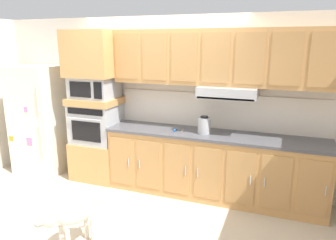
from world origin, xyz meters
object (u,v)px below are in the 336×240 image
at_px(built_in_oven, 97,123).
at_px(screwdriver, 175,130).
at_px(microwave, 95,87).
at_px(dog, 71,215).
at_px(refrigerator, 41,120).
at_px(electric_kettle, 204,125).

relative_size(built_in_oven, screwdriver, 5.13).
height_order(microwave, screwdriver, microwave).
bearing_deg(microwave, dog, -66.02).
height_order(built_in_oven, dog, built_in_oven).
distance_m(built_in_oven, screwdriver, 1.33).
bearing_deg(dog, screwdriver, -177.37).
distance_m(refrigerator, microwave, 1.19).
relative_size(refrigerator, microwave, 2.73).
relative_size(electric_kettle, dog, 0.32).
xyz_separation_m(electric_kettle, dog, (-0.97, -1.66, -0.64)).
xyz_separation_m(microwave, screwdriver, (1.33, -0.07, -0.53)).
bearing_deg(electric_kettle, dog, -120.36).
bearing_deg(refrigerator, built_in_oven, 3.72).
xyz_separation_m(screwdriver, electric_kettle, (0.40, 0.03, 0.10)).
bearing_deg(electric_kettle, screwdriver, -176.31).
distance_m(refrigerator, built_in_oven, 1.04).
height_order(refrigerator, microwave, refrigerator).
distance_m(microwave, dog, 2.15).
bearing_deg(built_in_oven, microwave, -0.77).
bearing_deg(built_in_oven, electric_kettle, -1.57).
bearing_deg(microwave, screwdriver, -3.15).
height_order(screwdriver, electric_kettle, electric_kettle).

